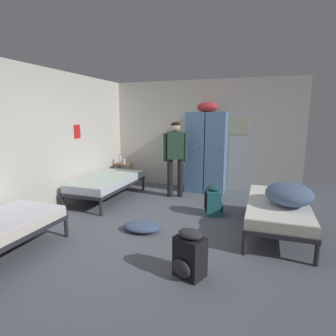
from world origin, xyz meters
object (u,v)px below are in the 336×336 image
object	(u,v)px
water_bottle	(120,159)
clothes_pile_denim	(141,227)
shelf_unit	(123,172)
bedding_heap	(289,194)
bed_right	(277,208)
bed_left_rear	(107,182)
locker_bank	(206,151)
backpack_teal	(214,201)
backpack_black	(189,254)
person_traveler	(175,152)
lotion_bottle	(124,161)

from	to	relation	value
water_bottle	clothes_pile_denim	xyz separation A→B (m)	(1.71, -2.45, -0.61)
shelf_unit	bedding_heap	world-z (taller)	bedding_heap
bed_right	water_bottle	xyz separation A→B (m)	(-3.70, 1.77, 0.29)
bed_right	clothes_pile_denim	size ratio (longest dim) A/B	3.27
shelf_unit	bed_left_rear	xyz separation A→B (m)	(0.25, -1.15, 0.04)
locker_bank	clothes_pile_denim	distance (m)	2.80
locker_bank	backpack_teal	xyz separation A→B (m)	(0.46, -1.52, -0.71)
bed_right	backpack_black	distance (m)	1.89
clothes_pile_denim	person_traveler	bearing A→B (deg)	92.08
lotion_bottle	person_traveler	bearing A→B (deg)	-16.82
person_traveler	water_bottle	world-z (taller)	person_traveler
backpack_black	clothes_pile_denim	distance (m)	1.40
water_bottle	backpack_teal	distance (m)	3.01
person_traveler	backpack_teal	size ratio (longest dim) A/B	2.98
bed_left_rear	backpack_teal	distance (m)	2.33
water_bottle	bedding_heap	bearing A→B (deg)	-26.10
backpack_black	backpack_teal	distance (m)	2.03
bed_right	clothes_pile_denim	xyz separation A→B (m)	(-1.98, -0.68, -0.31)
bedding_heap	backpack_black	bearing A→B (deg)	-126.12
shelf_unit	backpack_teal	bearing A→B (deg)	-27.68
bed_right	bedding_heap	distance (m)	0.32
bed_left_rear	lotion_bottle	world-z (taller)	lotion_bottle
shelf_unit	backpack_black	size ratio (longest dim) A/B	1.04
water_bottle	backpack_teal	xyz separation A→B (m)	(2.65, -1.37, -0.42)
bedding_heap	clothes_pile_denim	size ratio (longest dim) A/B	1.41
backpack_teal	clothes_pile_denim	bearing A→B (deg)	-130.68
shelf_unit	person_traveler	distance (m)	1.76
locker_bank	backpack_teal	world-z (taller)	locker_bank
lotion_bottle	bed_right	bearing A→B (deg)	-25.74
locker_bank	clothes_pile_denim	xyz separation A→B (m)	(-0.48, -2.61, -0.90)
backpack_teal	bedding_heap	bearing A→B (deg)	-23.30
shelf_unit	bed_right	size ratio (longest dim) A/B	0.30
bedding_heap	person_traveler	world-z (taller)	person_traveler
water_bottle	clothes_pile_denim	world-z (taller)	water_bottle
bedding_heap	backpack_black	size ratio (longest dim) A/B	1.49
locker_bank	bed_left_rear	xyz separation A→B (m)	(-1.86, -1.32, -0.59)
person_traveler	lotion_bottle	xyz separation A→B (m)	(-1.49, 0.45, -0.34)
shelf_unit	person_traveler	bearing A→B (deg)	-17.45
locker_bank	water_bottle	world-z (taller)	locker_bank
shelf_unit	bedding_heap	bearing A→B (deg)	-26.33
lotion_bottle	shelf_unit	bearing A→B (deg)	150.26
water_bottle	backpack_black	distance (m)	4.37
bed_right	water_bottle	size ratio (longest dim) A/B	8.21
locker_bank	bedding_heap	xyz separation A→B (m)	(1.65, -2.03, -0.32)
bed_left_rear	person_traveler	size ratio (longest dim) A/B	1.16
lotion_bottle	backpack_teal	xyz separation A→B (m)	(2.50, -1.31, -0.39)
person_traveler	water_bottle	bearing A→B (deg)	162.72
locker_bank	bedding_heap	size ratio (longest dim) A/B	2.53
bedding_heap	backpack_teal	world-z (taller)	bedding_heap
bed_right	bedding_heap	world-z (taller)	bedding_heap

